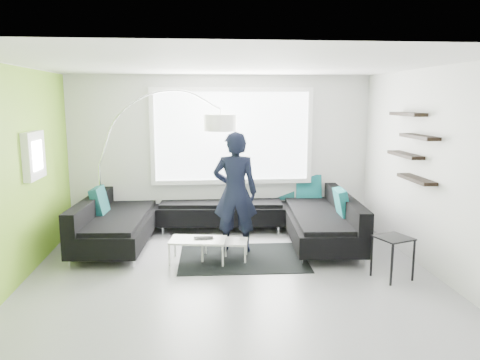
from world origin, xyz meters
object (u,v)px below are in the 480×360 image
at_px(side_table, 392,258).
at_px(person, 235,192).
at_px(laptop, 204,239).
at_px(sectional_sofa, 220,218).
at_px(coffee_table, 212,249).
at_px(arc_lamp, 99,165).

height_order(side_table, person, person).
bearing_deg(laptop, sectional_sofa, 72.38).
distance_m(coffee_table, arc_lamp, 2.54).
xyz_separation_m(sectional_sofa, arc_lamp, (-2.02, 0.44, 0.85)).
bearing_deg(coffee_table, person, 56.48).
bearing_deg(coffee_table, sectional_sofa, 88.40).
bearing_deg(laptop, arc_lamp, 139.32).
xyz_separation_m(sectional_sofa, side_table, (2.20, -1.86, -0.13)).
bearing_deg(sectional_sofa, person, -62.63).
bearing_deg(sectional_sofa, side_table, -35.83).
height_order(sectional_sofa, side_table, sectional_sofa).
xyz_separation_m(sectional_sofa, person, (0.21, -0.50, 0.53)).
height_order(coffee_table, side_table, side_table).
xyz_separation_m(coffee_table, arc_lamp, (-1.85, 1.36, 1.09)).
height_order(arc_lamp, laptop, arc_lamp).
xyz_separation_m(coffee_table, side_table, (2.37, -0.93, 0.12)).
relative_size(sectional_sofa, laptop, 15.85).
distance_m(sectional_sofa, side_table, 2.88).
relative_size(side_table, laptop, 2.01).
distance_m(sectional_sofa, laptop, 1.03).
bearing_deg(sectional_sofa, coffee_table, -96.30).
distance_m(arc_lamp, person, 2.45).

